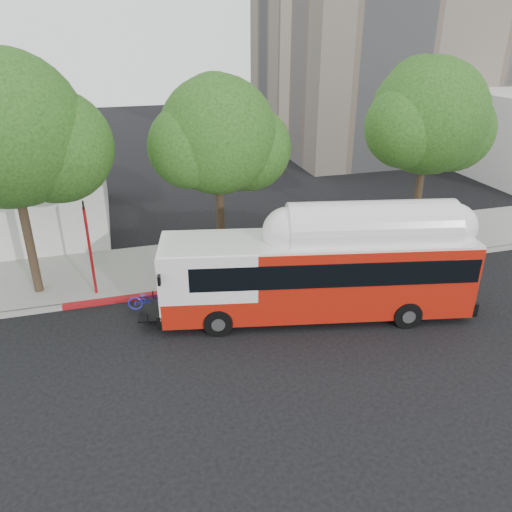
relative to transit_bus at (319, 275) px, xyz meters
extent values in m
plane|color=black|center=(-1.62, -0.72, -1.72)|extent=(120.00, 120.00, 0.00)
cube|color=gray|center=(-1.62, 5.78, -1.65)|extent=(60.00, 5.00, 0.15)
cube|color=gray|center=(-1.62, 3.18, -1.65)|extent=(60.00, 0.30, 0.15)
cube|color=maroon|center=(-4.62, 3.18, -1.64)|extent=(10.00, 0.32, 0.16)
cylinder|color=#2D2116|center=(-10.62, 4.78, 1.32)|extent=(0.36, 0.36, 6.08)
sphere|color=#1C3E11|center=(-10.62, 4.78, 5.12)|extent=(5.80, 5.80, 5.80)
sphere|color=#1C3E11|center=(-9.03, 4.98, 4.36)|extent=(4.35, 4.35, 4.35)
cylinder|color=#2D2116|center=(-2.62, 5.28, 1.00)|extent=(0.36, 0.36, 5.44)
sphere|color=#1C3E11|center=(-2.62, 5.28, 4.40)|extent=(5.00, 5.00, 5.00)
sphere|color=#1C3E11|center=(-1.25, 5.48, 3.72)|extent=(3.75, 3.75, 3.75)
cylinder|color=#2D2116|center=(7.38, 5.08, 1.16)|extent=(0.36, 0.36, 5.76)
sphere|color=#1C3E11|center=(7.38, 5.08, 4.76)|extent=(5.40, 5.40, 5.40)
sphere|color=#1C3E11|center=(8.86, 5.28, 4.04)|extent=(4.05, 4.05, 4.05)
cube|color=#B1190C|center=(-0.09, 0.02, 0.01)|extent=(11.82, 4.79, 2.79)
cube|color=black|center=(0.39, -0.08, 0.59)|extent=(10.70, 4.61, 0.91)
cube|color=white|center=(-0.09, 0.02, 1.45)|extent=(11.81, 4.71, 0.10)
cube|color=white|center=(1.80, -0.37, 1.70)|extent=(6.42, 3.13, 0.53)
cube|color=black|center=(-6.26, 1.29, -1.24)|extent=(1.10, 1.85, 0.06)
imported|color=#2322A0|center=(-6.26, 1.29, -0.78)|extent=(0.90, 1.73, 0.87)
cylinder|color=#A51115|center=(-8.30, 3.91, 0.23)|extent=(0.12, 0.12, 3.91)
cube|color=black|center=(-8.30, 3.91, 2.29)|extent=(0.05, 0.39, 0.24)
camera|label=1|loc=(-6.93, -15.53, 8.58)|focal=35.00mm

